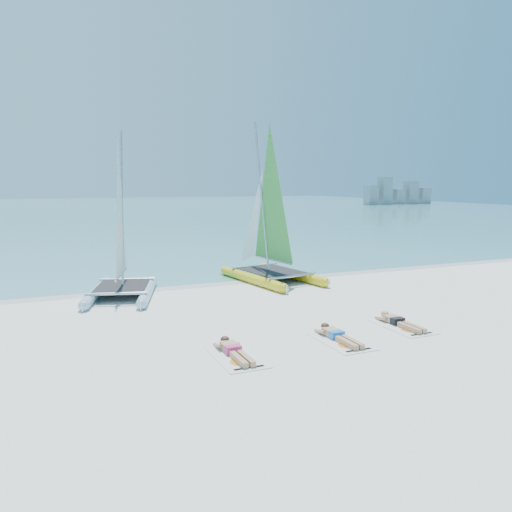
{
  "coord_description": "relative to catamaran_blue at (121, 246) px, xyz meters",
  "views": [
    {
      "loc": [
        -6.69,
        -13.32,
        4.01
      ],
      "look_at": [
        -0.51,
        1.2,
        1.68
      ],
      "focal_mm": 35.0,
      "sensor_mm": 36.0,
      "label": 1
    }
  ],
  "objects": [
    {
      "name": "ground",
      "position": [
        4.26,
        -4.55,
        -1.81
      ],
      "size": [
        140.0,
        140.0,
        0.0
      ],
      "primitive_type": "plane",
      "color": "white",
      "rests_on": "ground"
    },
    {
      "name": "sea",
      "position": [
        4.26,
        58.45,
        -1.8
      ],
      "size": [
        140.0,
        115.0,
        0.01
      ],
      "primitive_type": "cube",
      "color": "#79C5C9",
      "rests_on": "ground"
    },
    {
      "name": "wet_sand_strip",
      "position": [
        4.26,
        0.95,
        -1.81
      ],
      "size": [
        140.0,
        1.4,
        0.01
      ],
      "primitive_type": "cube",
      "color": "silver",
      "rests_on": "ground"
    },
    {
      "name": "distant_skyline",
      "position": [
        57.97,
        57.45,
        0.13
      ],
      "size": [
        14.0,
        2.0,
        5.0
      ],
      "color": "#90969E",
      "rests_on": "ground"
    },
    {
      "name": "catamaran_blue",
      "position": [
        0.0,
        0.0,
        0.0
      ],
      "size": [
        3.3,
        4.86,
        6.06
      ],
      "rotation": [
        0.0,
        0.0,
        -0.29
      ],
      "color": "#B0D7E7",
      "rests_on": "ground"
    },
    {
      "name": "catamaran_yellow",
      "position": [
        5.98,
        0.88,
        0.3
      ],
      "size": [
        3.11,
        5.4,
        6.7
      ],
      "rotation": [
        0.0,
        0.0,
        0.16
      ],
      "color": "yellow",
      "rests_on": "ground"
    },
    {
      "name": "towel_a",
      "position": [
        1.49,
        -7.53,
        -1.8
      ],
      "size": [
        1.0,
        1.85,
        0.02
      ],
      "primitive_type": "cube",
      "color": "white",
      "rests_on": "ground"
    },
    {
      "name": "sunbather_a",
      "position": [
        1.49,
        -7.34,
        -1.69
      ],
      "size": [
        0.37,
        1.73,
        0.26
      ],
      "color": "tan",
      "rests_on": "towel_a"
    },
    {
      "name": "towel_b",
      "position": [
        4.35,
        -7.49,
        -1.8
      ],
      "size": [
        1.0,
        1.85,
        0.02
      ],
      "primitive_type": "cube",
      "color": "white",
      "rests_on": "ground"
    },
    {
      "name": "sunbather_b",
      "position": [
        4.35,
        -7.3,
        -1.69
      ],
      "size": [
        0.37,
        1.73,
        0.26
      ],
      "color": "tan",
      "rests_on": "towel_b"
    },
    {
      "name": "towel_c",
      "position": [
        6.64,
        -7.07,
        -1.8
      ],
      "size": [
        1.0,
        1.85,
        0.02
      ],
      "primitive_type": "cube",
      "color": "white",
      "rests_on": "ground"
    },
    {
      "name": "sunbather_c",
      "position": [
        6.64,
        -6.88,
        -1.69
      ],
      "size": [
        0.37,
        1.73,
        0.26
      ],
      "color": "tan",
      "rests_on": "towel_c"
    }
  ]
}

